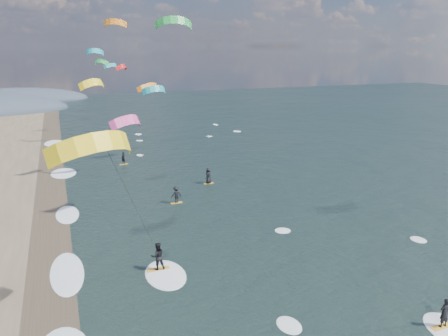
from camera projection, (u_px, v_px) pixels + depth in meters
name	position (u px, v px, depth m)	size (l,w,h in m)	color
wet_sand_strip	(50.00, 319.00, 23.95)	(3.00, 240.00, 0.00)	#382D23
kitesurfer_near_b	(125.00, 188.00, 22.49)	(7.36, 8.95, 11.51)	gold
far_kitesurfers	(178.00, 181.00, 45.75)	(8.56, 16.87, 1.75)	gold
bg_kite_field	(126.00, 63.00, 64.62)	(13.66, 67.25, 10.42)	orange
shoreline_surf	(70.00, 274.00, 28.64)	(2.40, 79.40, 0.11)	white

